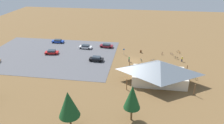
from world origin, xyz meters
name	(u,v)px	position (x,y,z in m)	size (l,w,h in m)	color
ground	(134,61)	(0.00, 0.00, 0.00)	(160.00, 160.00, 0.00)	brown
parking_lot_asphalt	(50,55)	(27.67, -0.71, 0.03)	(42.32, 30.06, 0.05)	#56565B
bike_pavilion	(159,70)	(-6.78, 11.78, 3.25)	(15.85, 10.18, 5.82)	beige
trash_bin	(141,51)	(-1.97, -6.90, 0.45)	(0.60, 0.60, 0.90)	brown
lot_sign	(124,51)	(3.59, -4.35, 1.41)	(0.56, 0.08, 2.20)	#99999E
pine_far_east	(69,104)	(10.11, 30.64, 5.10)	(3.83, 3.83, 7.61)	brown
pine_west	(132,97)	(-0.80, 27.10, 5.22)	(3.17, 3.17, 7.62)	brown
bicycle_purple_yard_center	(172,54)	(-12.17, -6.14, 0.36)	(1.06, 1.34, 0.81)	black
bicycle_blue_near_porch	(152,60)	(-5.68, -0.30, 0.38)	(1.53, 0.83, 0.87)	black
bicycle_silver_by_bin	(148,65)	(-4.32, 3.39, 0.35)	(1.65, 0.67, 0.76)	black
bicycle_orange_yard_left	(179,52)	(-14.68, -8.33, 0.40)	(1.09, 1.49, 0.90)	black
bicycle_red_front_row	(162,54)	(-9.04, -6.13, 0.37)	(0.61, 1.69, 0.83)	black
bicycle_black_edge_south	(177,58)	(-13.34, -3.25, 0.37)	(1.46, 1.01, 0.83)	black
bicycle_teal_trailside	(141,60)	(-2.20, -0.32, 0.36)	(0.50, 1.68, 0.78)	black
bicycle_yellow_back_row	(160,62)	(-7.88, 0.82, 0.37)	(1.37, 1.14, 0.81)	black
bicycle_green_mid_cluster	(195,78)	(-16.23, 9.34, 0.35)	(1.37, 1.05, 0.81)	black
bicycle_white_near_sign	(141,65)	(-2.27, 3.17, 0.37)	(1.74, 0.48, 0.78)	black
bicycle_purple_yard_right	(166,64)	(-9.50, 2.06, 0.38)	(1.60, 0.67, 0.85)	black
bicycle_blue_yard_front	(193,73)	(-16.55, 6.21, 0.39)	(1.46, 0.95, 0.91)	black
car_red_front_row	(52,52)	(27.42, -1.36, 0.74)	(4.56, 2.44, 1.39)	red
car_blue_end_stall	(58,41)	(29.53, -12.16, 0.70)	(4.49, 1.82, 1.28)	#1E42B2
car_white_inner_stall	(86,47)	(17.56, -7.89, 0.72)	(4.61, 2.19, 1.34)	white
car_maroon_near_entry	(106,46)	(10.35, -9.95, 0.72)	(4.76, 2.13, 1.35)	maroon
car_black_mid_lot	(96,59)	(11.52, 1.88, 0.78)	(4.39, 1.97, 1.49)	black
visitor_near_lot	(182,59)	(-14.62, -1.50, 0.91)	(0.39, 0.40, 1.73)	#2D3347
visitor_at_bikes	(129,59)	(1.46, 0.89, 0.95)	(0.36, 0.36, 1.81)	#2D3347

